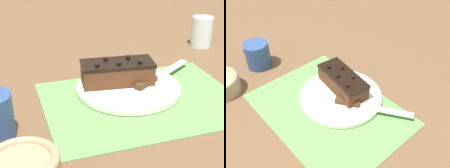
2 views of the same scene
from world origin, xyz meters
TOP-DOWN VIEW (x-y plane):
  - ground_plane at (0.00, 0.00)m, footprint 3.00×3.00m
  - placemat_woven at (0.00, 0.00)m, footprint 0.46×0.34m
  - cake_plate at (0.01, -0.06)m, footprint 0.26×0.26m
  - chocolate_cake at (0.03, -0.09)m, footprint 0.19×0.10m
  - serving_knife at (-0.06, -0.07)m, footprint 0.21×0.15m
  - drinking_glass at (-0.33, -0.30)m, footprint 0.07×0.07m

SIDE VIEW (x-z plane):
  - ground_plane at x=0.00m, z-range 0.00..0.00m
  - placemat_woven at x=0.00m, z-range 0.00..0.00m
  - cake_plate at x=0.01m, z-range 0.00..0.02m
  - serving_knife at x=-0.06m, z-range 0.01..0.03m
  - chocolate_cake at x=0.03m, z-range 0.01..0.08m
  - drinking_glass at x=-0.33m, z-range 0.00..0.10m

